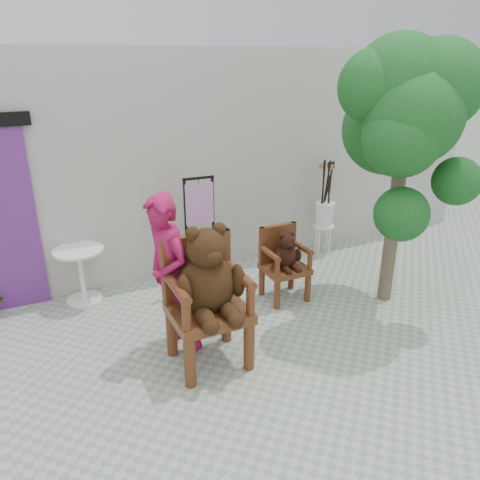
{
  "coord_description": "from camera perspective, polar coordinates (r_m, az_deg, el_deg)",
  "views": [
    {
      "loc": [
        -2.49,
        -3.21,
        2.89
      ],
      "look_at": [
        -0.38,
        1.22,
        0.95
      ],
      "focal_mm": 35.0,
      "sensor_mm": 36.0,
      "label": 1
    }
  ],
  "objects": [
    {
      "name": "display_stand",
      "position": [
        6.04,
        -4.82,
        -0.93
      ],
      "size": [
        0.47,
        0.37,
        1.51
      ],
      "rotation": [
        0.0,
        0.0,
        -0.05
      ],
      "color": "black",
      "rests_on": "ground"
    },
    {
      "name": "chair_big",
      "position": [
        4.5,
        -4.05,
        -5.55
      ],
      "size": [
        0.73,
        0.78,
        1.47
      ],
      "color": "#4B2410",
      "rests_on": "ground"
    },
    {
      "name": "back_wall",
      "position": [
        6.92,
        -3.95,
        9.95
      ],
      "size": [
        9.0,
        1.0,
        3.0
      ],
      "primitive_type": "cube",
      "color": "#B9B6AD",
      "rests_on": "ground"
    },
    {
      "name": "tree",
      "position": [
        5.39,
        19.59,
        14.59
      ],
      "size": [
        1.58,
        1.79,
        3.12
      ],
      "rotation": [
        0.0,
        0.0,
        -0.07
      ],
      "color": "#4B3E2D",
      "rests_on": "ground"
    },
    {
      "name": "chair_small",
      "position": [
        5.85,
        5.38,
        -2.12
      ],
      "size": [
        0.53,
        0.49,
        0.92
      ],
      "color": "#4B2410",
      "rests_on": "ground"
    },
    {
      "name": "person",
      "position": [
        4.71,
        -8.16,
        -4.3
      ],
      "size": [
        0.53,
        0.7,
        1.71
      ],
      "primitive_type": "imported",
      "rotation": [
        0.0,
        0.0,
        -1.35
      ],
      "color": "#9B1345",
      "rests_on": "ground"
    },
    {
      "name": "cafe_table",
      "position": [
        6.09,
        -18.84,
        -3.36
      ],
      "size": [
        0.6,
        0.6,
        0.7
      ],
      "rotation": [
        0.0,
        0.0,
        -0.41
      ],
      "color": "white",
      "rests_on": "ground"
    },
    {
      "name": "ground_plane",
      "position": [
        4.98,
        10.33,
        -14.27
      ],
      "size": [
        60.0,
        60.0,
        0.0
      ],
      "primitive_type": "plane",
      "color": "#A1A997",
      "rests_on": "ground"
    },
    {
      "name": "stool_bucket",
      "position": [
        7.25,
        10.28,
        3.19
      ],
      "size": [
        0.32,
        0.32,
        1.45
      ],
      "rotation": [
        0.0,
        0.0,
        -0.35
      ],
      "color": "white",
      "rests_on": "ground"
    }
  ]
}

